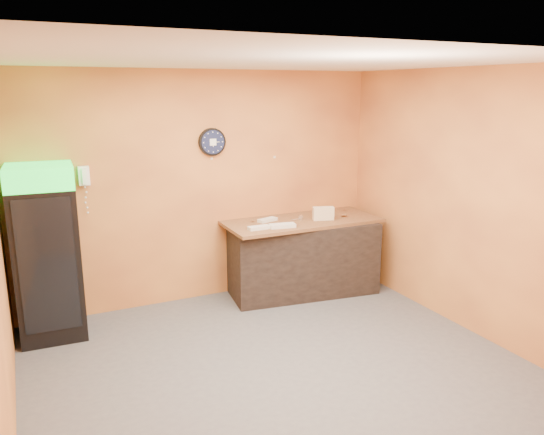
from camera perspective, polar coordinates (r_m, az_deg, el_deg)
floor at (r=5.25m, az=0.48°, el=-15.67°), size 4.50×4.50×0.00m
back_wall at (r=6.54m, az=-7.27°, el=3.23°), size 4.50×0.02×2.80m
right_wall at (r=6.04m, az=20.04°, el=1.65°), size 0.02×4.00×2.80m
ceiling at (r=4.58m, az=0.55°, el=16.52°), size 4.50×4.00×0.02m
beverage_cooler at (r=5.96m, az=-22.98°, el=-3.80°), size 0.67×0.68×1.83m
prep_counter at (r=6.85m, az=3.21°, el=-4.30°), size 1.93×1.05×0.92m
wall_clock at (r=6.47m, az=-6.45°, el=8.08°), size 0.33×0.06×0.33m
wall_phone at (r=6.15m, az=-19.57°, el=4.25°), size 0.12×0.10×0.21m
butcher_paper at (r=6.72m, az=3.26°, el=-0.41°), size 1.98×0.85×0.04m
sub_roll_stack at (r=6.71m, az=5.54°, el=0.44°), size 0.28×0.16×0.17m
wrapped_sandwich_left at (r=6.25m, az=-1.39°, el=-1.09°), size 0.27×0.11×0.04m
wrapped_sandwich_mid at (r=6.33m, az=1.12°, el=-0.88°), size 0.33×0.17×0.04m
wrapped_sandwich_right at (r=6.62m, az=-0.49°, el=-0.25°), size 0.28×0.17×0.04m
kitchen_tool at (r=6.71m, az=3.11°, el=0.00°), size 0.06×0.06×0.06m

